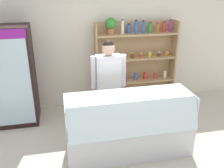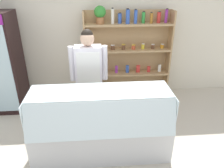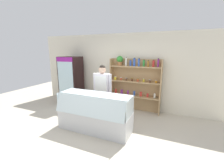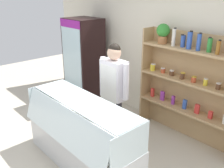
{
  "view_description": "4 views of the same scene",
  "coord_description": "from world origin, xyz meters",
  "px_view_note": "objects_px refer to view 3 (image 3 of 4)",
  "views": [
    {
      "loc": [
        -0.96,
        -3.1,
        2.58
      ],
      "look_at": [
        -0.13,
        0.79,
        0.95
      ],
      "focal_mm": 40.0,
      "sensor_mm": 36.0,
      "label": 1
    },
    {
      "loc": [
        -0.04,
        -2.44,
        2.38
      ],
      "look_at": [
        0.2,
        0.62,
        0.89
      ],
      "focal_mm": 35.0,
      "sensor_mm": 36.0,
      "label": 2
    },
    {
      "loc": [
        1.9,
        -3.09,
        2.11
      ],
      "look_at": [
        0.19,
        0.86,
        1.14
      ],
      "focal_mm": 24.0,
      "sensor_mm": 36.0,
      "label": 3
    },
    {
      "loc": [
        2.61,
        -1.63,
        2.47
      ],
      "look_at": [
        -0.06,
        0.78,
        1.09
      ],
      "focal_mm": 40.0,
      "sensor_mm": 36.0,
      "label": 4
    }
  ],
  "objects_px": {
    "shelving_unit": "(134,81)",
    "deli_display_case": "(95,119)",
    "shop_clerk": "(102,87)",
    "drinks_fridge": "(71,81)"
  },
  "relations": [
    {
      "from": "drinks_fridge",
      "to": "deli_display_case",
      "type": "height_order",
      "value": "drinks_fridge"
    },
    {
      "from": "drinks_fridge",
      "to": "shelving_unit",
      "type": "xyz_separation_m",
      "value": [
        2.43,
        0.32,
        0.13
      ]
    },
    {
      "from": "shelving_unit",
      "to": "shop_clerk",
      "type": "bearing_deg",
      "value": -127.98
    },
    {
      "from": "shelving_unit",
      "to": "shop_clerk",
      "type": "xyz_separation_m",
      "value": [
        -0.74,
        -0.95,
        -0.07
      ]
    },
    {
      "from": "shelving_unit",
      "to": "deli_display_case",
      "type": "height_order",
      "value": "shelving_unit"
    },
    {
      "from": "drinks_fridge",
      "to": "shelving_unit",
      "type": "height_order",
      "value": "shelving_unit"
    },
    {
      "from": "drinks_fridge",
      "to": "shelving_unit",
      "type": "relative_size",
      "value": 0.97
    },
    {
      "from": "shop_clerk",
      "to": "drinks_fridge",
      "type": "bearing_deg",
      "value": 159.45
    },
    {
      "from": "drinks_fridge",
      "to": "deli_display_case",
      "type": "bearing_deg",
      "value": -37.42
    },
    {
      "from": "drinks_fridge",
      "to": "deli_display_case",
      "type": "xyz_separation_m",
      "value": [
        1.85,
        -1.42,
        -0.63
      ]
    }
  ]
}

